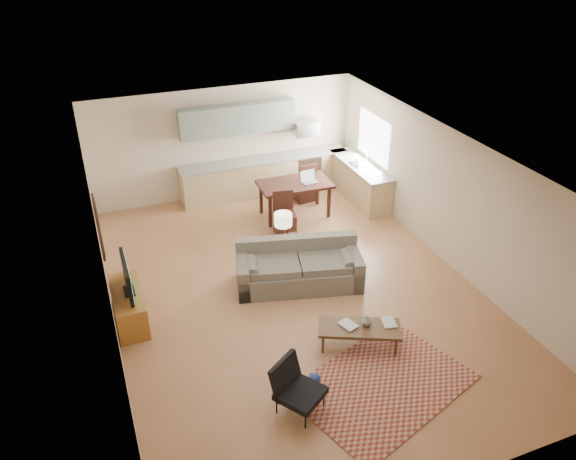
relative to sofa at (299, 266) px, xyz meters
name	(u,v)px	position (x,y,z in m)	size (l,w,h in m)	color
room	(294,228)	(-0.16, -0.15, 0.93)	(9.00, 9.00, 9.00)	#9F6841
kitchen_counter_back	(265,175)	(0.74, 4.03, 0.04)	(4.26, 0.64, 0.92)	tan
kitchen_counter_right	(359,182)	(2.77, 2.85, 0.04)	(0.64, 2.26, 0.92)	tan
kitchen_range	(305,169)	(1.84, 4.03, 0.03)	(0.62, 0.62, 0.90)	#A5A8AD
kitchen_microwave	(306,128)	(1.84, 4.05, 1.13)	(0.62, 0.40, 0.35)	#A5A8AD
upper_cabinets	(237,119)	(0.14, 4.18, 1.53)	(2.80, 0.34, 0.70)	gray
window_right	(374,138)	(3.07, 2.85, 1.13)	(0.02, 1.40, 1.05)	white
wall_art_left	(99,228)	(-3.37, 0.75, 1.13)	(0.06, 0.42, 1.10)	olive
triptych	(220,127)	(-0.26, 4.32, 1.33)	(1.70, 0.04, 0.50)	beige
rug	(382,384)	(0.18, -2.88, -0.41)	(2.56, 1.77, 0.02)	maroon
sofa	(299,266)	(0.00, 0.00, 0.00)	(2.43, 1.06, 0.85)	#625C4F
coffee_table	(359,336)	(0.25, -1.96, -0.22)	(1.34, 0.53, 0.40)	#48301A
book_a	(343,328)	(-0.01, -1.90, -0.01)	(0.30, 0.34, 0.03)	maroon
book_b	(382,323)	(0.63, -2.02, -0.01)	(0.28, 0.33, 0.02)	navy
vase	(366,321)	(0.37, -1.96, 0.06)	(0.21, 0.21, 0.18)	black
armchair	(301,389)	(-1.15, -2.86, -0.03)	(0.68, 0.68, 0.78)	black
tv_credenza	(129,306)	(-3.14, 0.07, -0.12)	(0.50, 1.30, 0.60)	brown
tv	(127,277)	(-3.09, 0.07, 0.48)	(0.10, 1.00, 0.60)	black
console_table	(283,254)	(-0.09, 0.59, -0.07)	(0.61, 0.41, 0.71)	#321712
table_lamp	(283,226)	(-0.09, 0.59, 0.57)	(0.34, 0.34, 0.57)	beige
dining_table	(295,199)	(0.97, 2.63, -0.01)	(1.64, 0.94, 0.83)	#321712
dining_chair_near	(285,214)	(0.46, 1.93, 0.05)	(0.45, 0.47, 0.95)	#321712
dining_chair_far	(304,181)	(1.49, 3.32, 0.08)	(0.48, 0.50, 1.00)	#321712
laptop	(310,177)	(1.30, 2.52, 0.54)	(0.35, 0.26, 0.26)	#A5A8AD
soap_bottle	(358,161)	(2.67, 2.83, 0.59)	(0.10, 0.11, 0.19)	beige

